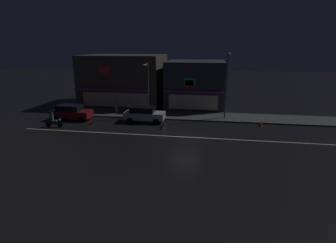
{
  "coord_description": "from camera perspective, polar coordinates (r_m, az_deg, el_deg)",
  "views": [
    {
      "loc": [
        2.1,
        -22.68,
        7.86
      ],
      "look_at": [
        -1.86,
        1.67,
        0.91
      ],
      "focal_mm": 28.45,
      "sensor_mm": 36.0,
      "label": 1
    }
  ],
  "objects": [
    {
      "name": "storefront_left_block",
      "position": [
        38.53,
        -9.28,
        8.85
      ],
      "size": [
        10.81,
        8.51,
        6.78
      ],
      "color": "#4C443A",
      "rests_on": "ground"
    },
    {
      "name": "streetlamp_west",
      "position": [
        30.27,
        -4.44,
        7.88
      ],
      "size": [
        0.44,
        1.64,
        6.0
      ],
      "color": "#47494C",
      "rests_on": "sidewalk_far"
    },
    {
      "name": "pedestrian_on_sidewalk",
      "position": [
        32.91,
        -10.94,
        3.41
      ],
      "size": [
        0.37,
        0.37,
        1.86
      ],
      "rotation": [
        0.0,
        0.0,
        4.16
      ],
      "color": "gray",
      "rests_on": "sidewalk_far"
    },
    {
      "name": "parked_car_near_kerb",
      "position": [
        28.86,
        -5.13,
        1.64
      ],
      "size": [
        4.3,
        1.98,
        1.67
      ],
      "color": "silver",
      "rests_on": "ground"
    },
    {
      "name": "sidewalk_far",
      "position": [
        31.22,
        5.08,
        1.21
      ],
      "size": [
        33.38,
        3.92,
        0.14
      ],
      "primitive_type": "cube",
      "color": "#424447",
      "rests_on": "ground"
    },
    {
      "name": "ground_plane",
      "position": [
        24.09,
        3.73,
        -3.35
      ],
      "size": [
        140.0,
        140.0,
        0.0
      ],
      "primitive_type": "plane",
      "color": "black"
    },
    {
      "name": "lane_divider_stripe",
      "position": [
        24.09,
        3.73,
        -3.34
      ],
      "size": [
        31.71,
        0.16,
        0.01
      ],
      "primitive_type": "cube",
      "color": "beige",
      "rests_on": "ground"
    },
    {
      "name": "parked_car_trailing",
      "position": [
        31.45,
        -20.02,
        1.92
      ],
      "size": [
        4.3,
        1.98,
        1.67
      ],
      "color": "maroon",
      "rests_on": "ground"
    },
    {
      "name": "traffic_cone",
      "position": [
        28.79,
        19.29,
        -0.45
      ],
      "size": [
        0.36,
        0.36,
        0.55
      ],
      "primitive_type": "cone",
      "color": "orange",
      "rests_on": "ground"
    },
    {
      "name": "storefront_center_block",
      "position": [
        36.51,
        5.91,
        8.03
      ],
      "size": [
        7.5,
        8.17,
        6.05
      ],
      "color": "#383A3F",
      "rests_on": "ground"
    },
    {
      "name": "streetlamp_mid",
      "position": [
        29.65,
        12.49,
        8.65
      ],
      "size": [
        0.44,
        1.64,
        7.23
      ],
      "color": "#47494C",
      "rests_on": "sidewalk_far"
    },
    {
      "name": "motorcycle_lead",
      "position": [
        29.3,
        -23.35,
        0.13
      ],
      "size": [
        1.9,
        0.6,
        1.52
      ],
      "rotation": [
        0.0,
        0.0,
        -0.12
      ],
      "color": "black",
      "rests_on": "ground"
    }
  ]
}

